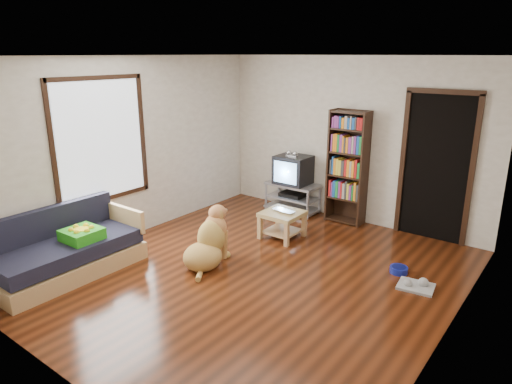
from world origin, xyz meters
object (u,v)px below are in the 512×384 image
Objects in this scene: laptop at (281,212)px; sofa at (67,253)px; green_cushion at (82,234)px; crt_tv at (294,169)px; tv_stand at (293,196)px; bookshelf at (348,161)px; dog at (209,243)px; coffee_table at (282,220)px; grey_rag at (416,286)px; dog_bowl at (399,270)px.

sofa reaches higher than laptop.
green_cushion is 1.19× the size of laptop.
green_cushion is 0.72× the size of crt_tv.
bookshelf is (0.95, 0.09, 0.73)m from tv_stand.
bookshelf is at bearing 74.32° from dog.
coffee_table is (-0.43, -1.18, -0.72)m from bookshelf.
laptop is 2.16m from grey_rag.
sofa reaches higher than grey_rag.
grey_rag is at bearing -28.62° from crt_tv.
sofa is at bearing -104.93° from crt_tv.
green_cushion is 3.95m from dog_bowl.
dog_bowl is at bearing 6.06° from laptop.
crt_tv is 3.81m from sofa.
laptop is 0.19× the size of sofa.
coffee_table is (-1.80, 0.07, 0.24)m from dog_bowl.
dog reaches higher than dog_bowl.
crt_tv reaches higher than tv_stand.
tv_stand is (-0.52, 1.11, -0.14)m from laptop.
grey_rag is (2.10, -0.29, -0.40)m from laptop.
tv_stand is at bearing 74.98° from sofa.
dog_bowl is (1.80, -0.04, -0.37)m from laptop.
tv_stand is (-2.62, 1.41, 0.25)m from grey_rag.
bookshelf is at bearing 4.32° from crt_tv.
green_cushion is 3.61m from crt_tv.
green_cushion is 2.73m from laptop.
dog reaches higher than laptop.
crt_tv is (-2.32, 1.18, 0.70)m from dog_bowl.
laptop is 0.14m from coffee_table.
crt_tv reaches higher than dog_bowl.
grey_rag is 3.07m from crt_tv.
dog_bowl is (3.17, 2.32, -0.45)m from green_cushion.
bookshelf is 1.97× the size of dog.
dog is at bearing -94.21° from laptop.
green_cushion reaches higher than dog_bowl.
crt_tv is 1.31m from coffee_table.
sofa is at bearing -117.32° from bookshelf.
coffee_table is (0.52, -1.11, -0.46)m from crt_tv.
laptop is 0.63× the size of coffee_table.
laptop is at bearing 58.59° from green_cushion.
grey_rag is at bearing -41.96° from bookshelf.
sofa is at bearing -113.18° from laptop.
grey_rag is 2.58m from dog.
laptop is at bearing 78.34° from dog.
sofa is at bearing -143.10° from dog_bowl.
dog_bowl is 4.12m from sofa.
crt_tv is 0.32× the size of sofa.
bookshelf reaches higher than crt_tv.
bookshelf is at bearing 61.88° from green_cushion.
sofa is at bearing -130.04° from green_cushion.
dog_bowl is 2.70m from crt_tv.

